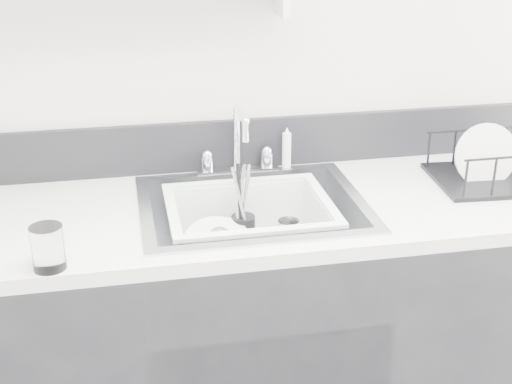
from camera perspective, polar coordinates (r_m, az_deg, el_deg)
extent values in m
cube|color=silver|center=(2.19, -1.82, 11.28)|extent=(3.50, 0.02, 2.60)
cube|color=black|center=(2.27, -0.25, -12.14)|extent=(3.20, 0.62, 0.88)
cube|color=white|center=(2.04, -0.27, -1.53)|extent=(3.20, 0.62, 0.04)
cube|color=black|center=(2.27, -1.72, 3.85)|extent=(3.20, 0.02, 0.16)
cube|color=silver|center=(2.26, -1.51, 1.77)|extent=(0.26, 0.06, 0.02)
cylinder|color=silver|center=(2.24, -3.92, 2.24)|extent=(0.04, 0.04, 0.05)
cylinder|color=silver|center=(2.27, 0.85, 2.58)|extent=(0.04, 0.04, 0.05)
cylinder|color=silver|center=(2.22, -1.54, 4.22)|extent=(0.02, 0.02, 0.20)
cylinder|color=silver|center=(2.12, -1.22, 6.26)|extent=(0.02, 0.15, 0.02)
cylinder|color=white|center=(2.27, 2.47, 3.52)|extent=(0.03, 0.03, 0.14)
cylinder|color=white|center=(2.06, -2.75, -5.13)|extent=(0.22, 0.22, 0.01)
cylinder|color=white|center=(2.06, -2.64, -4.73)|extent=(0.21, 0.21, 0.01)
cylinder|color=white|center=(2.04, -3.05, -4.06)|extent=(0.24, 0.23, 0.09)
cylinder|color=black|center=(2.13, -1.03, -3.05)|extent=(0.07, 0.07, 0.09)
cylinder|color=silver|center=(2.10, -1.41, -0.99)|extent=(0.01, 0.05, 0.18)
cylinder|color=silver|center=(2.09, -0.62, -1.36)|extent=(0.02, 0.04, 0.16)
cylinder|color=black|center=(2.09, -1.34, -0.60)|extent=(0.01, 0.05, 0.19)
cylinder|color=white|center=(2.10, 2.59, -3.41)|extent=(0.07, 0.07, 0.09)
cylinder|color=white|center=(1.74, -16.31, -4.30)|extent=(0.09, 0.09, 0.11)
imported|color=white|center=(2.06, 2.06, -4.82)|extent=(0.14, 0.14, 0.03)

